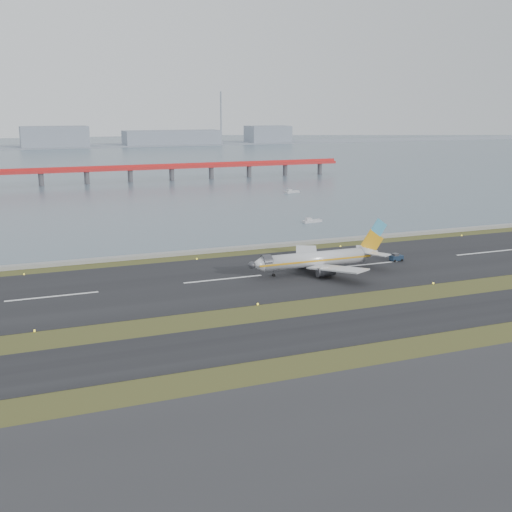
% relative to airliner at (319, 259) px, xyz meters
% --- Properties ---
extents(ground, '(1000.00, 1000.00, 0.00)m').
position_rel_airliner_xyz_m(ground, '(-24.95, -27.86, -3.46)').
color(ground, '#2E4117').
rests_on(ground, ground).
extents(apron_strip, '(1000.00, 50.00, 0.10)m').
position_rel_airliner_xyz_m(apron_strip, '(-24.95, -82.86, -3.41)').
color(apron_strip, '#2D2C2F').
rests_on(apron_strip, ground).
extents(taxiway_strip, '(1000.00, 18.00, 0.10)m').
position_rel_airliner_xyz_m(taxiway_strip, '(-24.95, -39.86, -3.41)').
color(taxiway_strip, black).
rests_on(taxiway_strip, ground).
extents(runway_strip, '(1000.00, 45.00, 0.10)m').
position_rel_airliner_xyz_m(runway_strip, '(-24.95, 2.14, -3.41)').
color(runway_strip, black).
rests_on(runway_strip, ground).
extents(seawall, '(1000.00, 2.50, 1.00)m').
position_rel_airliner_xyz_m(seawall, '(-24.95, 32.14, -2.96)').
color(seawall, gray).
rests_on(seawall, ground).
extents(bay_water, '(1400.00, 800.00, 1.30)m').
position_rel_airliner_xyz_m(bay_water, '(-24.95, 432.14, -3.46)').
color(bay_water, '#4A5A69').
rests_on(bay_water, ground).
extents(red_pier, '(260.00, 5.00, 10.20)m').
position_rel_airliner_xyz_m(red_pier, '(-4.95, 222.14, 3.82)').
color(red_pier, red).
rests_on(red_pier, ground).
extents(far_shoreline, '(1400.00, 80.00, 60.50)m').
position_rel_airliner_xyz_m(far_shoreline, '(-11.33, 592.14, 2.61)').
color(far_shoreline, gray).
rests_on(far_shoreline, ground).
extents(airliner, '(38.52, 32.89, 12.80)m').
position_rel_airliner_xyz_m(airliner, '(0.00, 0.00, 0.00)').
color(airliner, silver).
rests_on(airliner, ground).
extents(pushback_tug, '(3.55, 2.21, 2.22)m').
position_rel_airliner_xyz_m(pushback_tug, '(25.10, 2.73, -2.38)').
color(pushback_tug, '#15253A').
rests_on(pushback_tug, ground).
extents(workboat_near, '(7.57, 3.23, 1.78)m').
position_rel_airliner_xyz_m(workboat_near, '(31.08, 66.07, -2.89)').
color(workboat_near, '#BBBBBF').
rests_on(workboat_near, ground).
extents(workboat_far, '(8.12, 4.42, 1.88)m').
position_rel_airliner_xyz_m(workboat_far, '(59.77, 145.14, -2.86)').
color(workboat_far, '#BBBBBF').
rests_on(workboat_far, ground).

